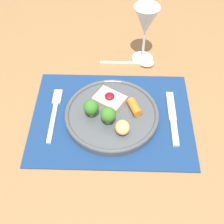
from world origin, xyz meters
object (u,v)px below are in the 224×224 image
knife (173,121)px  dinner_plate (112,113)px  spoon (140,63)px  wine_glass_near (146,23)px  fork (55,111)px

knife → dinner_plate: bearing=174.7°
dinner_plate → spoon: bearing=69.1°
dinner_plate → knife: size_ratio=1.37×
knife → spoon: 0.25m
dinner_plate → wine_glass_near: (0.09, 0.25, 0.12)m
dinner_plate → fork: size_ratio=1.37×
spoon → wine_glass_near: wine_glass_near is taller
dinner_plate → fork: (-0.16, 0.01, -0.01)m
dinner_plate → spoon: 0.24m
fork → wine_glass_near: size_ratio=0.99×
dinner_plate → knife: 0.17m
spoon → wine_glass_near: 0.13m
fork → knife: knife is taller
fork → spoon: size_ratio=1.09×
spoon → dinner_plate: bearing=-108.1°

